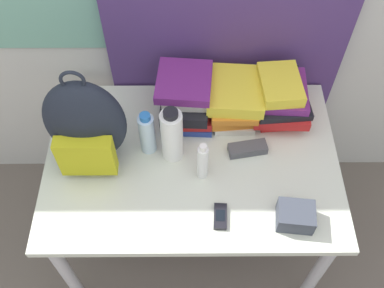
{
  "coord_description": "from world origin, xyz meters",
  "views": [
    {
      "loc": [
        -0.01,
        -0.57,
        2.19
      ],
      "look_at": [
        0.0,
        0.39,
        0.83
      ],
      "focal_mm": 42.0,
      "sensor_mm": 36.0,
      "label": 1
    }
  ],
  "objects_px": {
    "book_stack_center": "(233,99)",
    "water_bottle": "(147,133)",
    "book_stack_right": "(280,96)",
    "sports_bottle": "(172,135)",
    "sunglasses_case": "(248,149)",
    "backpack": "(86,125)",
    "book_stack_left": "(187,96)",
    "cell_phone": "(220,216)",
    "sunscreen_bottle": "(203,162)",
    "camera_pouch": "(295,216)"
  },
  "relations": [
    {
      "from": "backpack",
      "to": "sunscreen_bottle",
      "type": "xyz_separation_m",
      "value": [
        0.42,
        -0.09,
        -0.1
      ]
    },
    {
      "from": "book_stack_left",
      "to": "sunglasses_case",
      "type": "height_order",
      "value": "book_stack_left"
    },
    {
      "from": "camera_pouch",
      "to": "backpack",
      "type": "bearing_deg",
      "value": 158.97
    },
    {
      "from": "water_bottle",
      "to": "sports_bottle",
      "type": "height_order",
      "value": "sports_bottle"
    },
    {
      "from": "backpack",
      "to": "book_stack_left",
      "type": "height_order",
      "value": "backpack"
    },
    {
      "from": "book_stack_center",
      "to": "cell_phone",
      "type": "bearing_deg",
      "value": -98.05
    },
    {
      "from": "book_stack_center",
      "to": "camera_pouch",
      "type": "xyz_separation_m",
      "value": [
        0.19,
        -0.5,
        -0.05
      ]
    },
    {
      "from": "backpack",
      "to": "book_stack_left",
      "type": "distance_m",
      "value": 0.43
    },
    {
      "from": "sunscreen_bottle",
      "to": "water_bottle",
      "type": "bearing_deg",
      "value": 149.38
    },
    {
      "from": "water_bottle",
      "to": "sunglasses_case",
      "type": "distance_m",
      "value": 0.4
    },
    {
      "from": "book_stack_right",
      "to": "sunscreen_bottle",
      "type": "bearing_deg",
      "value": -135.72
    },
    {
      "from": "book_stack_left",
      "to": "book_stack_center",
      "type": "xyz_separation_m",
      "value": [
        0.19,
        -0.0,
        -0.01
      ]
    },
    {
      "from": "book_stack_right",
      "to": "sports_bottle",
      "type": "height_order",
      "value": "sports_bottle"
    },
    {
      "from": "book_stack_left",
      "to": "backpack",
      "type": "bearing_deg",
      "value": -148.9
    },
    {
      "from": "book_stack_right",
      "to": "camera_pouch",
      "type": "xyz_separation_m",
      "value": [
        0.01,
        -0.5,
        -0.06
      ]
    },
    {
      "from": "backpack",
      "to": "book_stack_right",
      "type": "xyz_separation_m",
      "value": [
        0.73,
        0.22,
        -0.1
      ]
    },
    {
      "from": "book_stack_center",
      "to": "water_bottle",
      "type": "xyz_separation_m",
      "value": [
        -0.34,
        -0.18,
        0.01
      ]
    },
    {
      "from": "backpack",
      "to": "camera_pouch",
      "type": "height_order",
      "value": "backpack"
    },
    {
      "from": "book_stack_center",
      "to": "water_bottle",
      "type": "relative_size",
      "value": 1.31
    },
    {
      "from": "sports_bottle",
      "to": "cell_phone",
      "type": "height_order",
      "value": "sports_bottle"
    },
    {
      "from": "book_stack_center",
      "to": "sunscreen_bottle",
      "type": "xyz_separation_m",
      "value": [
        -0.13,
        -0.3,
        0.0
      ]
    },
    {
      "from": "book_stack_right",
      "to": "sunscreen_bottle",
      "type": "relative_size",
      "value": 1.55
    },
    {
      "from": "book_stack_right",
      "to": "sports_bottle",
      "type": "relative_size",
      "value": 1.13
    },
    {
      "from": "sports_bottle",
      "to": "sunscreen_bottle",
      "type": "relative_size",
      "value": 1.37
    },
    {
      "from": "book_stack_center",
      "to": "book_stack_right",
      "type": "bearing_deg",
      "value": 1.62
    },
    {
      "from": "book_stack_center",
      "to": "sports_bottle",
      "type": "height_order",
      "value": "sports_bottle"
    },
    {
      "from": "cell_phone",
      "to": "sunscreen_bottle",
      "type": "bearing_deg",
      "value": 108.77
    },
    {
      "from": "backpack",
      "to": "water_bottle",
      "type": "xyz_separation_m",
      "value": [
        0.21,
        0.03,
        -0.09
      ]
    },
    {
      "from": "water_bottle",
      "to": "sunscreen_bottle",
      "type": "bearing_deg",
      "value": -30.62
    },
    {
      "from": "sunglasses_case",
      "to": "sports_bottle",
      "type": "bearing_deg",
      "value": -178.05
    },
    {
      "from": "book_stack_left",
      "to": "sunglasses_case",
      "type": "relative_size",
      "value": 1.86
    },
    {
      "from": "book_stack_right",
      "to": "camera_pouch",
      "type": "relative_size",
      "value": 2.13
    },
    {
      "from": "book_stack_right",
      "to": "sunscreen_bottle",
      "type": "xyz_separation_m",
      "value": [
        -0.32,
        -0.31,
        -0.01
      ]
    },
    {
      "from": "book_stack_center",
      "to": "book_stack_right",
      "type": "xyz_separation_m",
      "value": [
        0.19,
        0.01,
        0.01
      ]
    },
    {
      "from": "book_stack_right",
      "to": "sports_bottle",
      "type": "bearing_deg",
      "value": -153.62
    },
    {
      "from": "book_stack_center",
      "to": "sunglasses_case",
      "type": "bearing_deg",
      "value": -75.8
    },
    {
      "from": "book_stack_center",
      "to": "sports_bottle",
      "type": "bearing_deg",
      "value": -139.43
    },
    {
      "from": "camera_pouch",
      "to": "sunscreen_bottle",
      "type": "bearing_deg",
      "value": 148.83
    },
    {
      "from": "sunglasses_case",
      "to": "book_stack_left",
      "type": "bearing_deg",
      "value": 139.73
    },
    {
      "from": "backpack",
      "to": "book_stack_left",
      "type": "bearing_deg",
      "value": 31.1
    },
    {
      "from": "backpack",
      "to": "cell_phone",
      "type": "height_order",
      "value": "backpack"
    },
    {
      "from": "book_stack_left",
      "to": "camera_pouch",
      "type": "height_order",
      "value": "book_stack_left"
    },
    {
      "from": "water_bottle",
      "to": "sunglasses_case",
      "type": "bearing_deg",
      "value": -2.63
    },
    {
      "from": "sunglasses_case",
      "to": "backpack",
      "type": "bearing_deg",
      "value": -178.53
    },
    {
      "from": "cell_phone",
      "to": "sunglasses_case",
      "type": "height_order",
      "value": "sunglasses_case"
    },
    {
      "from": "camera_pouch",
      "to": "sports_bottle",
      "type": "bearing_deg",
      "value": 146.27
    },
    {
      "from": "sports_bottle",
      "to": "sunscreen_bottle",
      "type": "distance_m",
      "value": 0.15
    },
    {
      "from": "cell_phone",
      "to": "book_stack_center",
      "type": "bearing_deg",
      "value": 81.95
    },
    {
      "from": "water_bottle",
      "to": "sunglasses_case",
      "type": "height_order",
      "value": "water_bottle"
    },
    {
      "from": "book_stack_center",
      "to": "sports_bottle",
      "type": "relative_size",
      "value": 1.05
    }
  ]
}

